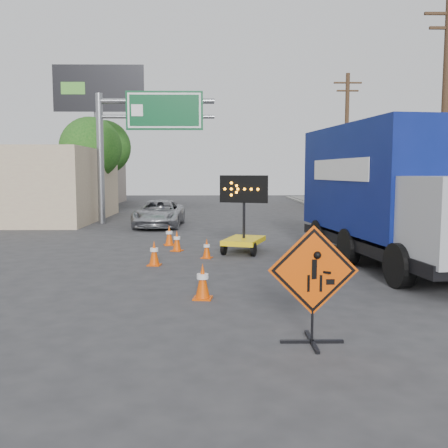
{
  "coord_description": "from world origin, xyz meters",
  "views": [
    {
      "loc": [
        -0.36,
        -8.5,
        2.73
      ],
      "look_at": [
        -0.22,
        2.25,
        1.61
      ],
      "focal_mm": 40.0,
      "sensor_mm": 36.0,
      "label": 1
    }
  ],
  "objects_px": {
    "box_truck": "(391,201)",
    "construction_sign": "(313,282)",
    "pickup_truck": "(159,214)",
    "arrow_board": "(244,235)"
  },
  "relations": [
    {
      "from": "box_truck",
      "to": "construction_sign",
      "type": "bearing_deg",
      "value": -125.46
    },
    {
      "from": "construction_sign",
      "to": "pickup_truck",
      "type": "xyz_separation_m",
      "value": [
        -4.41,
        17.05,
        -0.34
      ]
    },
    {
      "from": "pickup_truck",
      "to": "box_truck",
      "type": "xyz_separation_m",
      "value": [
        8.02,
        -10.16,
        1.22
      ]
    },
    {
      "from": "construction_sign",
      "to": "box_truck",
      "type": "relative_size",
      "value": 0.21
    },
    {
      "from": "arrow_board",
      "to": "box_truck",
      "type": "distance_m",
      "value": 4.89
    },
    {
      "from": "construction_sign",
      "to": "arrow_board",
      "type": "height_order",
      "value": "arrow_board"
    },
    {
      "from": "pickup_truck",
      "to": "box_truck",
      "type": "distance_m",
      "value": 13.0
    },
    {
      "from": "arrow_board",
      "to": "box_truck",
      "type": "xyz_separation_m",
      "value": [
        4.23,
        -2.11,
        1.28
      ]
    },
    {
      "from": "construction_sign",
      "to": "box_truck",
      "type": "height_order",
      "value": "box_truck"
    },
    {
      "from": "arrow_board",
      "to": "pickup_truck",
      "type": "bearing_deg",
      "value": 133.72
    }
  ]
}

